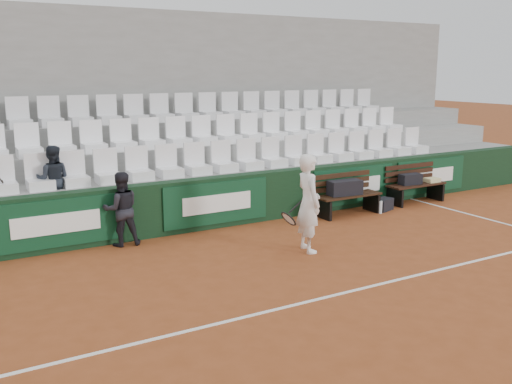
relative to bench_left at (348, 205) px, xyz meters
name	(u,v)px	position (x,y,z in m)	size (l,w,h in m)	color
ground	(350,292)	(-2.72, -3.41, -0.23)	(80.00, 80.00, 0.00)	brown
court_baseline	(350,291)	(-2.72, -3.41, -0.22)	(18.00, 0.06, 0.01)	white
back_barrier	(225,201)	(-2.65, 0.58, 0.28)	(18.00, 0.34, 1.00)	black
grandstand_tier_front	(209,195)	(-2.72, 1.21, 0.28)	(18.00, 0.95, 1.00)	gray
grandstand_tier_mid	(190,177)	(-2.72, 2.16, 0.50)	(18.00, 0.95, 1.45)	#989896
grandstand_tier_back	(173,161)	(-2.72, 3.11, 0.72)	(18.00, 0.95, 1.90)	gray
grandstand_rear_wall	(162,106)	(-2.72, 3.74, 1.98)	(18.00, 0.30, 4.40)	gray
seat_row_front	(212,157)	(-2.72, 1.04, 1.09)	(11.90, 0.44, 0.63)	white
seat_row_mid	(192,131)	(-2.72, 1.99, 1.54)	(11.90, 0.44, 0.63)	white
seat_row_back	(175,107)	(-2.72, 2.94, 1.99)	(11.90, 0.44, 0.63)	silver
bench_left	(348,205)	(0.00, 0.00, 0.00)	(1.50, 0.56, 0.45)	black
bench_right	(416,193)	(2.10, 0.12, 0.00)	(1.50, 0.56, 0.45)	black
sports_bag_left	(345,188)	(-0.10, 0.01, 0.38)	(0.73, 0.31, 0.31)	black
sports_bag_right	(410,179)	(1.92, 0.13, 0.35)	(0.53, 0.24, 0.24)	black
towel	(432,180)	(2.57, 0.09, 0.27)	(0.34, 0.25, 0.10)	beige
sports_bag_ground	(384,204)	(0.94, -0.08, -0.09)	(0.44, 0.27, 0.27)	black
water_bottle_near	(312,215)	(-0.99, -0.06, -0.10)	(0.07, 0.07, 0.26)	silver
water_bottle_far	(380,207)	(0.69, -0.25, -0.09)	(0.08, 0.08, 0.28)	silver
tennis_player	(308,203)	(-2.17, -1.59, 0.62)	(0.75, 0.68, 1.69)	white
ball_kid	(121,209)	(-4.83, 0.31, 0.43)	(0.64, 0.50, 1.32)	black
spectator_c	(51,154)	(-5.79, 1.09, 1.38)	(0.59, 0.46, 1.21)	black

